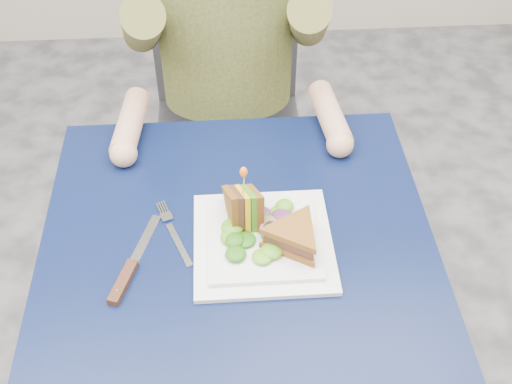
{
  "coord_description": "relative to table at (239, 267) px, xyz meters",
  "views": [
    {
      "loc": [
        -0.02,
        -0.81,
        1.65
      ],
      "look_at": [
        0.04,
        0.04,
        0.82
      ],
      "focal_mm": 45.0,
      "sensor_mm": 36.0,
      "label": 1
    }
  ],
  "objects": [
    {
      "name": "chair",
      "position": [
        0.0,
        0.73,
        -0.11
      ],
      "size": [
        0.42,
        0.4,
        0.93
      ],
      "color": "#47474C",
      "rests_on": "ground"
    },
    {
      "name": "lettuce_spill",
      "position": [
        0.05,
        -0.0,
        0.11
      ],
      "size": [
        0.15,
        0.13,
        0.02
      ],
      "primitive_type": null,
      "color": "#337A14",
      "rests_on": "plate"
    },
    {
      "name": "onion_ring",
      "position": [
        0.06,
        -0.01,
        0.11
      ],
      "size": [
        0.04,
        0.04,
        0.02
      ],
      "primitive_type": "torus",
      "rotation": [
        0.44,
        0.0,
        0.0
      ],
      "color": "#9E4C7A",
      "rests_on": "plate"
    },
    {
      "name": "plate",
      "position": [
        0.05,
        -0.01,
        0.09
      ],
      "size": [
        0.26,
        0.26,
        0.02
      ],
      "color": "white",
      "rests_on": "table"
    },
    {
      "name": "fork",
      "position": [
        -0.12,
        0.02,
        0.08
      ],
      "size": [
        0.08,
        0.17,
        0.01
      ],
      "color": "silver",
      "rests_on": "table"
    },
    {
      "name": "knife",
      "position": [
        -0.2,
        -0.07,
        0.09
      ],
      "size": [
        0.09,
        0.22,
        0.02
      ],
      "color": "silver",
      "rests_on": "table"
    },
    {
      "name": "toothpick_frill",
      "position": [
        0.01,
        0.03,
        0.23
      ],
      "size": [
        0.01,
        0.01,
        0.02
      ],
      "primitive_type": "ellipsoid",
      "color": "orange",
      "rests_on": "sandwich_upright"
    },
    {
      "name": "table",
      "position": [
        0.0,
        0.0,
        0.0
      ],
      "size": [
        0.75,
        0.75,
        0.73
      ],
      "color": "black",
      "rests_on": "ground"
    },
    {
      "name": "sandwich_flat",
      "position": [
        0.1,
        -0.04,
        0.12
      ],
      "size": [
        0.18,
        0.18,
        0.05
      ],
      "color": "brown",
      "rests_on": "plate"
    },
    {
      "name": "sandwich_upright",
      "position": [
        0.01,
        0.03,
        0.13
      ],
      "size": [
        0.08,
        0.13,
        0.13
      ],
      "color": "brown",
      "rests_on": "plate"
    },
    {
      "name": "toothpick",
      "position": [
        0.01,
        0.03,
        0.2
      ],
      "size": [
        0.01,
        0.01,
        0.06
      ],
      "primitive_type": "cylinder",
      "rotation": [
        0.14,
        0.07,
        0.0
      ],
      "color": "tan",
      "rests_on": "sandwich_upright"
    }
  ]
}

